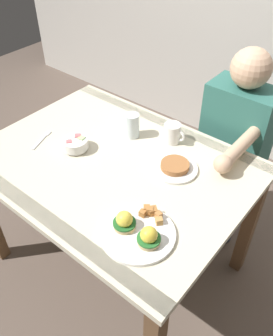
{
  "coord_description": "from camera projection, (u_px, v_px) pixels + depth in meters",
  "views": [
    {
      "loc": [
        0.85,
        -0.87,
        1.74
      ],
      "look_at": [
        0.14,
        0.0,
        0.78
      ],
      "focal_mm": 37.71,
      "sensor_mm": 36.0,
      "label": 1
    }
  ],
  "objects": [
    {
      "name": "fruit_bowl",
      "position": [
        75.0,
        144.0,
        1.62
      ],
      "size": [
        0.12,
        0.12,
        0.06
      ],
      "color": "white",
      "rests_on": "dining_table"
    },
    {
      "name": "coffee_mug",
      "position": [
        173.0,
        133.0,
        1.65
      ],
      "size": [
        0.11,
        0.08,
        0.09
      ],
      "color": "white",
      "rests_on": "dining_table"
    },
    {
      "name": "diner_person",
      "position": [
        233.0,
        141.0,
        1.84
      ],
      "size": [
        0.34,
        0.54,
        1.14
      ],
      "color": "#33333D",
      "rests_on": "ground_plane"
    },
    {
      "name": "ground_plane",
      "position": [
        118.0,
        259.0,
        2.05
      ],
      "size": [
        6.0,
        6.0,
        0.0
      ],
      "primitive_type": "plane",
      "color": "brown"
    },
    {
      "name": "water_glass_near",
      "position": [
        132.0,
        126.0,
        1.69
      ],
      "size": [
        0.07,
        0.07,
        0.12
      ],
      "color": "silver",
      "rests_on": "dining_table"
    },
    {
      "name": "eggs_benedict_plate",
      "position": [
        138.0,
        231.0,
        1.25
      ],
      "size": [
        0.27,
        0.27,
        0.09
      ],
      "color": "white",
      "rests_on": "dining_table"
    },
    {
      "name": "side_plate",
      "position": [
        175.0,
        167.0,
        1.52
      ],
      "size": [
        0.2,
        0.2,
        0.04
      ],
      "color": "white",
      "rests_on": "dining_table"
    },
    {
      "name": "dining_table",
      "position": [
        113.0,
        179.0,
        1.64
      ],
      "size": [
        1.2,
        0.9,
        0.74
      ],
      "color": "beige",
      "rests_on": "ground_plane"
    },
    {
      "name": "fork",
      "position": [
        43.0,
        139.0,
        1.7
      ],
      "size": [
        0.07,
        0.15,
        0.0
      ],
      "color": "silver",
      "rests_on": "dining_table"
    }
  ]
}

